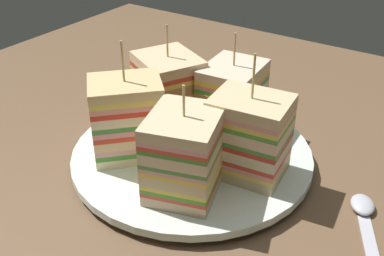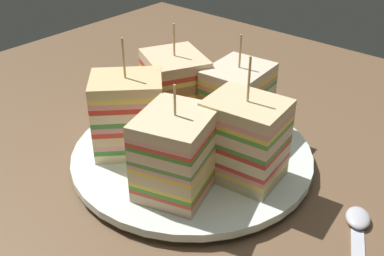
% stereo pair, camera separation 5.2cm
% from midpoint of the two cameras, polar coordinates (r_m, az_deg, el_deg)
% --- Properties ---
extents(ground_plane, '(0.98, 0.91, 0.02)m').
position_cam_midpoint_polar(ground_plane, '(0.55, -2.71, -5.06)').
color(ground_plane, brown).
extents(plate, '(0.27, 0.27, 0.02)m').
position_cam_midpoint_polar(plate, '(0.54, -2.76, -3.42)').
color(plate, white).
rests_on(plate, ground_plane).
extents(sandwich_wedge_0, '(0.07, 0.08, 0.12)m').
position_cam_midpoint_polar(sandwich_wedge_0, '(0.56, 2.31, 3.68)').
color(sandwich_wedge_0, beige).
rests_on(sandwich_wedge_0, plate).
extents(sandwich_wedge_1, '(0.10, 0.09, 0.13)m').
position_cam_midpoint_polar(sandwich_wedge_1, '(0.57, -5.47, 4.52)').
color(sandwich_wedge_1, beige).
rests_on(sandwich_wedge_1, plate).
extents(sandwich_wedge_2, '(0.10, 0.10, 0.13)m').
position_cam_midpoint_polar(sandwich_wedge_2, '(0.51, -10.78, 1.09)').
color(sandwich_wedge_2, beige).
rests_on(sandwich_wedge_2, plate).
extents(sandwich_wedge_3, '(0.09, 0.09, 0.12)m').
position_cam_midpoint_polar(sandwich_wedge_3, '(0.45, -4.22, -3.32)').
color(sandwich_wedge_3, '#DAB28A').
rests_on(sandwich_wedge_3, plate).
extents(sandwich_wedge_4, '(0.08, 0.07, 0.13)m').
position_cam_midpoint_polar(sandwich_wedge_4, '(0.47, 3.69, -1.31)').
color(sandwich_wedge_4, '#CFBA8A').
rests_on(sandwich_wedge_4, plate).
extents(spoon, '(0.08, 0.14, 0.01)m').
position_cam_midpoint_polar(spoon, '(0.48, 17.76, -11.04)').
color(spoon, silver).
rests_on(spoon, ground_plane).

